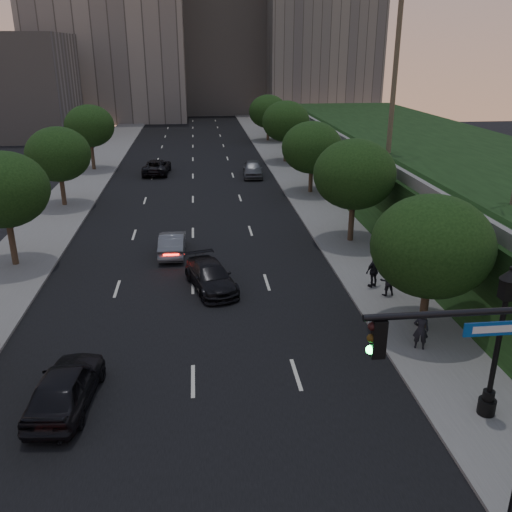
{
  "coord_description": "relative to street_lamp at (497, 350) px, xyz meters",
  "views": [
    {
      "loc": [
        0.48,
        -12.77,
        11.87
      ],
      "look_at": [
        2.83,
        8.74,
        3.6
      ],
      "focal_mm": 38.0,
      "sensor_mm": 36.0,
      "label": 1
    }
  ],
  "objects": [
    {
      "name": "tree_left_b",
      "position": [
        -20.33,
        16.23,
        1.94
      ],
      "size": [
        5.0,
        5.0,
        6.71
      ],
      "color": "#38281C",
      "rests_on": "ground"
    },
    {
      "name": "sidewalk_left",
      "position": [
        -20.28,
        28.23,
        -2.56
      ],
      "size": [
        4.5,
        140.0,
        0.15
      ],
      "primitive_type": "cube",
      "color": "slate",
      "rests_on": "ground"
    },
    {
      "name": "pedestrian_b",
      "position": [
        -0.22,
        9.7,
        -1.69
      ],
      "size": [
        0.83,
        0.67,
        1.6
      ],
      "primitive_type": "imported",
      "rotation": [
        0.0,
        0.0,
        3.23
      ],
      "color": "black",
      "rests_on": "sidewalk_right"
    },
    {
      "name": "office_block_mid",
      "position": [
        -4.03,
        100.23,
        10.37
      ],
      "size": [
        22.0,
        18.0,
        26.0
      ],
      "primitive_type": "cube",
      "color": "gray",
      "rests_on": "ground"
    },
    {
      "name": "sidewalk_right",
      "position": [
        0.22,
        28.23,
        -2.56
      ],
      "size": [
        4.5,
        140.0,
        0.15
      ],
      "primitive_type": "cube",
      "color": "slate",
      "rests_on": "ground"
    },
    {
      "name": "office_block_filler",
      "position": [
        -36.03,
        68.23,
        4.37
      ],
      "size": [
        18.0,
        16.0,
        14.0
      ],
      "primitive_type": "cube",
      "color": "gray",
      "rests_on": "ground"
    },
    {
      "name": "tree_left_d",
      "position": [
        -20.33,
        43.23,
        1.94
      ],
      "size": [
        5.0,
        5.0,
        6.71
      ],
      "color": "#38281C",
      "rests_on": "ground"
    },
    {
      "name": "tree_right_b",
      "position": [
        0.27,
        18.23,
        1.88
      ],
      "size": [
        5.2,
        5.2,
        6.74
      ],
      "color": "#38281C",
      "rests_on": "ground"
    },
    {
      "name": "sedan_far_left",
      "position": [
        -13.65,
        40.8,
        -1.89
      ],
      "size": [
        2.83,
        5.49,
        1.48
      ],
      "primitive_type": "imported",
      "rotation": [
        0.0,
        0.0,
        3.07
      ],
      "color": "black",
      "rests_on": "ground"
    },
    {
      "name": "office_block_right",
      "position": [
        13.97,
        94.23,
        15.37
      ],
      "size": [
        20.0,
        22.0,
        36.0
      ],
      "primitive_type": "cube",
      "color": "slate",
      "rests_on": "ground"
    },
    {
      "name": "sedan_mid_left",
      "position": [
        -11.26,
        17.21,
        -1.92
      ],
      "size": [
        1.59,
        4.35,
        1.42
      ],
      "primitive_type": "imported",
      "rotation": [
        0.0,
        0.0,
        3.12
      ],
      "color": "slate",
      "rests_on": "ground"
    },
    {
      "name": "sedan_near_right",
      "position": [
        -9.07,
        11.8,
        -1.94
      ],
      "size": [
        3.12,
        5.14,
        1.39
      ],
      "primitive_type": "imported",
      "rotation": [
        0.0,
        0.0,
        0.26
      ],
      "color": "black",
      "rests_on": "ground"
    },
    {
      "name": "road_surface",
      "position": [
        -10.03,
        28.23,
        -2.62
      ],
      "size": [
        16.0,
        140.0,
        0.02
      ],
      "primitive_type": "cube",
      "color": "black",
      "rests_on": "ground"
    },
    {
      "name": "street_lamp",
      "position": [
        0.0,
        0.0,
        0.0
      ],
      "size": [
        0.64,
        0.64,
        5.62
      ],
      "color": "black",
      "rests_on": "ground"
    },
    {
      "name": "ground",
      "position": [
        -10.03,
        -1.77,
        -2.63
      ],
      "size": [
        160.0,
        160.0,
        0.0
      ],
      "primitive_type": "plane",
      "color": "black",
      "rests_on": "ground"
    },
    {
      "name": "embankment",
      "position": [
        11.97,
        26.23,
        -0.63
      ],
      "size": [
        18.0,
        90.0,
        4.0
      ],
      "primitive_type": "cube",
      "color": "black",
      "rests_on": "ground"
    },
    {
      "name": "tree_right_c",
      "position": [
        0.27,
        31.23,
        1.39
      ],
      "size": [
        5.2,
        5.2,
        6.24
      ],
      "color": "#38281C",
      "rests_on": "ground"
    },
    {
      "name": "tree_right_d",
      "position": [
        0.27,
        45.23,
        1.88
      ],
      "size": [
        5.2,
        5.2,
        6.74
      ],
      "color": "#38281C",
      "rests_on": "ground"
    },
    {
      "name": "pedestrian_c",
      "position": [
        -0.57,
        10.79,
        -1.59
      ],
      "size": [
        1.13,
        0.84,
        1.78
      ],
      "primitive_type": "imported",
      "rotation": [
        0.0,
        0.0,
        3.59
      ],
      "color": "black",
      "rests_on": "sidewalk_right"
    },
    {
      "name": "sedan_far_right",
      "position": [
        -4.09,
        38.43,
        -1.82
      ],
      "size": [
        2.22,
        4.87,
        1.62
      ],
      "primitive_type": "imported",
      "rotation": [
        0.0,
        0.0,
        -0.07
      ],
      "color": "#54585C",
      "rests_on": "ground"
    },
    {
      "name": "parapet_wall",
      "position": [
        3.47,
        26.23,
        1.72
      ],
      "size": [
        0.35,
        90.0,
        0.7
      ],
      "primitive_type": "cube",
      "color": "slate",
      "rests_on": "embankment"
    },
    {
      "name": "tree_right_a",
      "position": [
        0.27,
        6.23,
        1.39
      ],
      "size": [
        5.2,
        5.2,
        6.24
      ],
      "color": "#38281C",
      "rests_on": "ground"
    },
    {
      "name": "pedestrian_a",
      "position": [
        -0.6,
        4.44,
        -1.62
      ],
      "size": [
        0.74,
        0.61,
        1.73
      ],
      "primitive_type": "imported",
      "rotation": [
        0.0,
        0.0,
        2.78
      ],
      "color": "black",
      "rests_on": "sidewalk_right"
    },
    {
      "name": "tree_left_c",
      "position": [
        -20.33,
        29.23,
        1.57
      ],
      "size": [
        5.0,
        5.0,
        6.34
      ],
      "color": "#38281C",
      "rests_on": "ground"
    },
    {
      "name": "sedan_near_left",
      "position": [
        -14.47,
        2.21,
        -1.83
      ],
      "size": [
        2.33,
        4.87,
        1.61
      ],
      "primitive_type": "imported",
      "rotation": [
        0.0,
        0.0,
        3.05
      ],
      "color": "black",
      "rests_on": "ground"
    },
    {
      "name": "office_block_left",
      "position": [
        -24.03,
        90.23,
        13.37
      ],
      "size": [
        26.0,
        20.0,
        32.0
      ],
      "primitive_type": "cube",
      "color": "gray",
      "rests_on": "ground"
    },
    {
      "name": "tree_right_e",
      "position": [
        0.27,
        60.23,
        1.39
      ],
      "size": [
        5.2,
        5.2,
        6.24
      ],
      "color": "#38281C",
      "rests_on": "ground"
    }
  ]
}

